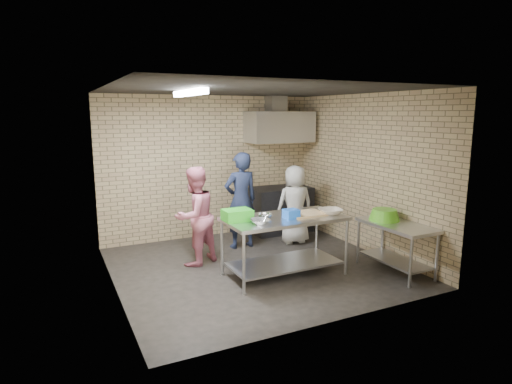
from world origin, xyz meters
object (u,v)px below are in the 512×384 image
green_crate (237,215)px  man_navy (241,200)px  blue_tub (291,214)px  woman_pink (195,216)px  woman_white (295,204)px  stove (280,209)px  bottle_green (294,131)px  prep_table (284,246)px  side_counter (395,248)px  green_basin (384,215)px

green_crate → man_navy: man_navy is taller
blue_tub → man_navy: size_ratio=0.11×
woman_pink → woman_white: (2.00, 0.29, -0.06)m
stove → green_crate: (-1.82, -2.00, 0.51)m
green_crate → stove: bearing=47.8°
blue_tub → bottle_green: (1.52, 2.46, 1.07)m
stove → blue_tub: bearing=-115.6°
bottle_green → woman_white: bottle_green is taller
blue_tub → bottle_green: bearing=58.4°
prep_table → side_counter: 1.69m
green_crate → blue_tub: (0.75, -0.22, -0.01)m
side_counter → green_basin: green_basin is taller
green_basin → bottle_green: size_ratio=3.07×
prep_table → green_crate: 0.88m
bottle_green → woman_white: (-0.59, -1.04, -1.29)m
side_counter → woman_pink: bearing=147.4°
side_counter → green_basin: bearing=94.6°
side_counter → bottle_green: bearing=90.0°
prep_table → woman_pink: woman_pink is taller
bottle_green → woman_pink: size_ratio=0.10×
stove → green_basin: 2.57m
side_counter → man_navy: 2.70m
prep_table → green_basin: size_ratio=3.83×
blue_tub → stove: bearing=64.4°
green_crate → blue_tub: green_crate is taller
green_crate → green_basin: (2.25, -0.50, -0.12)m
prep_table → stove: size_ratio=1.47×
blue_tub → man_navy: (-0.07, 1.61, -0.09)m
prep_table → man_navy: man_navy is taller
woman_pink → woman_white: size_ratio=1.08×
blue_tub → side_counter: bearing=-19.1°
prep_table → green_basin: (1.55, -0.38, 0.39)m
bottle_green → woman_pink: bearing=-152.9°
green_crate → woman_pink: bearing=109.7°
green_basin → bottle_green: 2.98m
woman_white → blue_tub: bearing=63.4°
woman_pink → woman_white: 2.02m
blue_tub → woman_white: woman_white is taller
stove → woman_pink: size_ratio=0.77×
stove → woman_pink: woman_pink is taller
prep_table → blue_tub: (0.05, -0.10, 0.50)m
stove → blue_tub: 2.52m
stove → woman_white: woman_white is taller
prep_table → stove: bearing=62.3°
prep_table → bottle_green: size_ratio=11.75×
side_counter → bottle_green: size_ratio=8.00×
blue_tub → woman_white: bearing=57.0°
blue_tub → woman_white: (0.92, 1.42, -0.22)m
stove → prep_table: bearing=-117.7°
green_basin → woman_pink: size_ratio=0.30×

